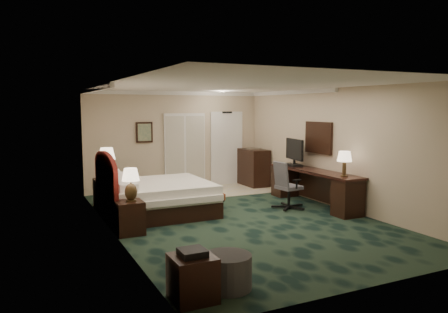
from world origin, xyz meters
name	(u,v)px	position (x,y,z in m)	size (l,w,h in m)	color
floor	(238,219)	(0.00, 0.00, 0.00)	(5.00, 7.50, 0.00)	black
ceiling	(238,85)	(0.00, 0.00, 2.70)	(5.00, 7.50, 0.00)	white
wall_back	(176,140)	(0.00, 3.75, 1.35)	(5.00, 0.00, 2.70)	#C3B392
wall_front	(378,182)	(0.00, -3.75, 1.35)	(5.00, 0.00, 2.70)	#C3B392
wall_left	(112,160)	(-2.50, 0.00, 1.35)	(0.00, 7.50, 2.70)	#C3B392
wall_right	(336,148)	(2.50, 0.00, 1.35)	(0.00, 7.50, 2.70)	#C3B392
crown_molding	(238,88)	(0.00, 0.00, 2.65)	(5.00, 7.50, 0.10)	white
tile_patch	(218,191)	(0.90, 2.90, 0.01)	(3.20, 1.70, 0.01)	beige
headboard	(106,186)	(-2.44, 1.00, 0.70)	(0.12, 2.00, 1.40)	#541214
entry_door	(226,149)	(1.55, 3.72, 1.05)	(1.02, 0.06, 2.18)	white
closet_doors	(185,151)	(0.25, 3.71, 1.05)	(1.20, 0.06, 2.10)	#B8B0A3
wall_art	(144,132)	(-0.90, 3.71, 1.60)	(0.45, 0.06, 0.55)	#486A5E
wall_mirror	(319,138)	(2.46, 0.60, 1.55)	(0.05, 0.95, 0.75)	white
bed	(158,198)	(-1.33, 1.12, 0.34)	(2.14, 1.98, 0.68)	white
nightstand_near	(129,217)	(-2.24, -0.07, 0.30)	(0.48, 0.55, 0.60)	black
nightstand_far	(107,194)	(-2.21, 2.13, 0.33)	(0.53, 0.61, 0.66)	black
lamp_near	(131,185)	(-2.21, -0.11, 0.89)	(0.32, 0.32, 0.60)	black
lamp_far	(107,163)	(-2.19, 2.16, 1.01)	(0.37, 0.37, 0.70)	black
bed_bench	(206,199)	(-0.18, 1.23, 0.20)	(0.40, 1.17, 0.39)	maroon
ottoman	(228,272)	(-1.70, -3.00, 0.22)	(0.61, 0.61, 0.44)	#302F32
side_table	(193,278)	(-2.22, -3.13, 0.27)	(0.50, 0.50, 0.54)	black
desk	(313,187)	(2.17, 0.38, 0.41)	(0.61, 2.85, 0.82)	black
tv	(294,152)	(2.15, 1.14, 1.16)	(0.07, 0.87, 0.67)	black
desk_lamp	(344,164)	(2.16, -0.66, 1.09)	(0.31, 0.31, 0.54)	black
desk_chair	(289,185)	(1.45, 0.31, 0.54)	(0.62, 0.58, 1.07)	#48474E
minibar	(253,167)	(2.17, 3.20, 0.53)	(0.56, 1.00, 1.06)	black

